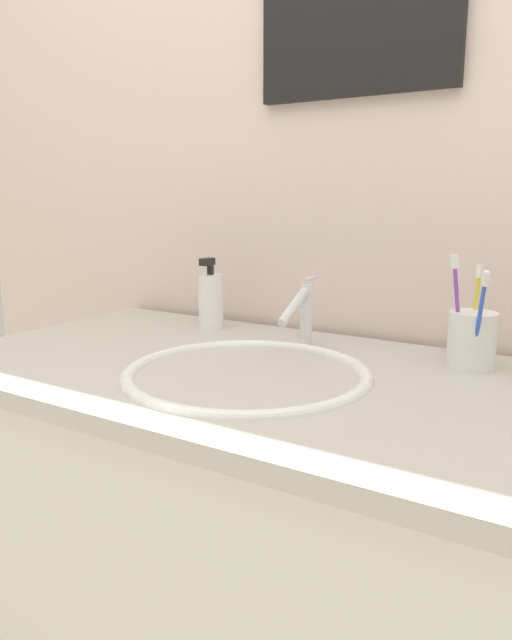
% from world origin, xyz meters
% --- Properties ---
extents(tiled_wall_back, '(2.46, 0.04, 2.40)m').
position_xyz_m(tiled_wall_back, '(0.00, 0.36, 1.20)').
color(tiled_wall_back, beige).
rests_on(tiled_wall_back, ground).
extents(vanity_counter, '(1.26, 0.63, 0.90)m').
position_xyz_m(vanity_counter, '(0.00, 0.00, 0.45)').
color(vanity_counter, silver).
rests_on(vanity_counter, ground).
extents(sink_basin, '(0.43, 0.43, 0.11)m').
position_xyz_m(sink_basin, '(-0.03, -0.05, 0.87)').
color(sink_basin, white).
rests_on(sink_basin, vanity_counter).
extents(faucet, '(0.02, 0.15, 0.14)m').
position_xyz_m(faucet, '(-0.03, 0.16, 0.98)').
color(faucet, silver).
rests_on(faucet, sink_basin).
extents(toothbrush_cup, '(0.08, 0.08, 0.10)m').
position_xyz_m(toothbrush_cup, '(0.29, 0.20, 0.96)').
color(toothbrush_cup, white).
rests_on(toothbrush_cup, vanity_counter).
extents(toothbrush_yellow, '(0.01, 0.02, 0.18)m').
position_xyz_m(toothbrush_yellow, '(0.29, 0.22, 1.01)').
color(toothbrush_yellow, yellow).
rests_on(toothbrush_yellow, toothbrush_cup).
extents(toothbrush_blue, '(0.03, 0.04, 0.17)m').
position_xyz_m(toothbrush_blue, '(0.31, 0.15, 1.01)').
color(toothbrush_blue, blue).
rests_on(toothbrush_blue, toothbrush_cup).
extents(toothbrush_purple, '(0.03, 0.03, 0.20)m').
position_xyz_m(toothbrush_purple, '(0.26, 0.18, 1.02)').
color(toothbrush_purple, purple).
rests_on(toothbrush_purple, toothbrush_cup).
extents(soap_dispenser, '(0.06, 0.06, 0.16)m').
position_xyz_m(soap_dispenser, '(-0.30, 0.23, 0.97)').
color(soap_dispenser, white).
rests_on(soap_dispenser, vanity_counter).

